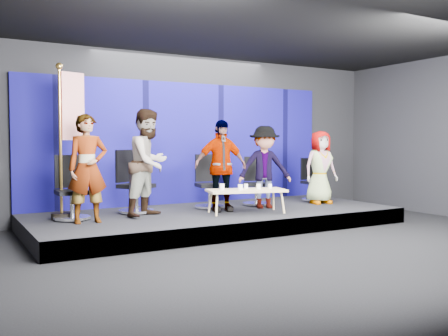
# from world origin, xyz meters

# --- Properties ---
(ground) EXTENTS (10.00, 10.00, 0.00)m
(ground) POSITION_xyz_m (0.00, 0.00, 0.00)
(ground) COLOR black
(ground) RESTS_ON ground
(room_walls) EXTENTS (10.02, 8.02, 3.51)m
(room_walls) POSITION_xyz_m (0.00, 0.00, 2.43)
(room_walls) COLOR black
(room_walls) RESTS_ON ground
(riser) EXTENTS (7.00, 3.00, 0.30)m
(riser) POSITION_xyz_m (0.00, 2.50, 0.15)
(riser) COLOR black
(riser) RESTS_ON ground
(backdrop) EXTENTS (7.00, 0.08, 2.60)m
(backdrop) POSITION_xyz_m (0.00, 3.95, 1.60)
(backdrop) COLOR #090650
(backdrop) RESTS_ON riser
(chair_a) EXTENTS (0.62, 0.62, 1.10)m
(chair_a) POSITION_xyz_m (-2.69, 2.75, 0.66)
(chair_a) COLOR silver
(chair_a) RESTS_ON riser
(panelist_a) EXTENTS (0.65, 0.43, 1.79)m
(panelist_a) POSITION_xyz_m (-2.52, 2.28, 1.19)
(panelist_a) COLOR black
(panelist_a) RESTS_ON riser
(chair_b) EXTENTS (0.92, 0.92, 1.18)m
(chair_b) POSITION_xyz_m (-1.49, 2.99, 0.69)
(chair_b) COLOR silver
(chair_b) RESTS_ON riser
(panelist_b) EXTENTS (1.17, 1.11, 1.91)m
(panelist_b) POSITION_xyz_m (-1.37, 2.50, 1.26)
(panelist_b) COLOR black
(panelist_b) RESTS_ON riser
(chair_c) EXTENTS (0.70, 0.70, 1.08)m
(chair_c) POSITION_xyz_m (0.05, 2.91, 0.65)
(chair_c) COLOR silver
(chair_c) RESTS_ON riser
(panelist_c) EXTENTS (1.08, 0.60, 1.75)m
(panelist_c) POSITION_xyz_m (0.04, 2.41, 1.17)
(panelist_c) COLOR black
(panelist_c) RESTS_ON riser
(chair_d) EXTENTS (0.74, 0.74, 1.02)m
(chair_d) POSITION_xyz_m (1.13, 2.86, 0.63)
(chair_d) COLOR silver
(chair_d) RESTS_ON riser
(panelist_d) EXTENTS (1.21, 0.95, 1.65)m
(panelist_d) POSITION_xyz_m (1.02, 2.36, 1.12)
(panelist_d) COLOR black
(panelist_d) RESTS_ON riser
(chair_e) EXTENTS (0.60, 0.60, 0.96)m
(chair_e) POSITION_xyz_m (2.67, 2.86, 0.62)
(chair_e) COLOR silver
(chair_e) RESTS_ON riser
(panelist_e) EXTENTS (0.82, 0.58, 1.56)m
(panelist_e) POSITION_xyz_m (2.49, 2.39, 1.08)
(panelist_e) COLOR black
(panelist_e) RESTS_ON riser
(coffee_table) EXTENTS (1.55, 0.94, 0.44)m
(coffee_table) POSITION_xyz_m (0.33, 1.95, 0.71)
(coffee_table) COLOR tan
(coffee_table) RESTS_ON riser
(mug_a) EXTENTS (0.09, 0.09, 0.11)m
(mug_a) POSITION_xyz_m (-0.08, 2.14, 0.80)
(mug_a) COLOR white
(mug_a) RESTS_ON coffee_table
(mug_b) EXTENTS (0.09, 0.09, 0.10)m
(mug_b) POSITION_xyz_m (0.18, 1.91, 0.80)
(mug_b) COLOR white
(mug_b) RESTS_ON coffee_table
(mug_c) EXTENTS (0.08, 0.08, 0.09)m
(mug_c) POSITION_xyz_m (0.40, 2.07, 0.79)
(mug_c) COLOR white
(mug_c) RESTS_ON coffee_table
(mug_d) EXTENTS (0.08, 0.08, 0.10)m
(mug_d) POSITION_xyz_m (0.56, 1.89, 0.79)
(mug_d) COLOR white
(mug_d) RESTS_ON coffee_table
(mug_e) EXTENTS (0.07, 0.07, 0.08)m
(mug_e) POSITION_xyz_m (0.83, 1.90, 0.79)
(mug_e) COLOR white
(mug_e) RESTS_ON coffee_table
(flag_stand) EXTENTS (0.61, 0.35, 2.67)m
(flag_stand) POSITION_xyz_m (-2.69, 2.90, 1.71)
(flag_stand) COLOR black
(flag_stand) RESTS_ON riser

